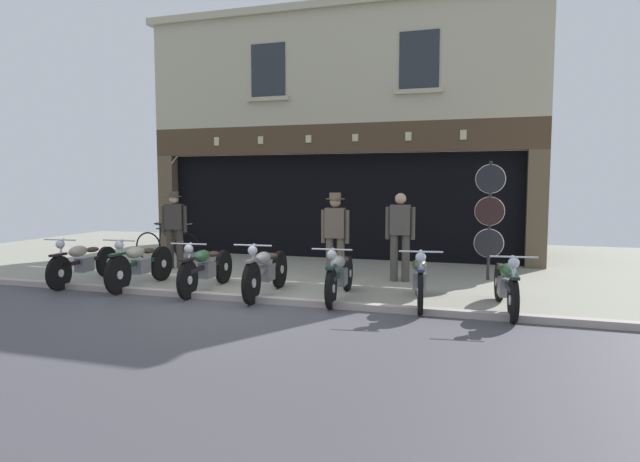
% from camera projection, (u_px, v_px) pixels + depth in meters
% --- Properties ---
extents(ground, '(21.79, 22.00, 0.18)m').
position_uv_depth(ground, '(211.00, 320.00, 7.47)').
color(ground, gray).
extents(shop_facade, '(10.09, 4.42, 6.19)m').
position_uv_depth(shop_facade, '(352.00, 190.00, 14.92)').
color(shop_facade, black).
rests_on(shop_facade, ground).
extents(motorcycle_far_left, '(0.62, 2.01, 0.90)m').
position_uv_depth(motorcycle_far_left, '(83.00, 262.00, 9.97)').
color(motorcycle_far_left, black).
rests_on(motorcycle_far_left, ground).
extents(motorcycle_left, '(0.62, 2.00, 0.92)m').
position_uv_depth(motorcycle_left, '(140.00, 263.00, 9.61)').
color(motorcycle_left, black).
rests_on(motorcycle_left, ground).
extents(motorcycle_center_left, '(0.62, 2.06, 0.91)m').
position_uv_depth(motorcycle_center_left, '(206.00, 267.00, 9.27)').
color(motorcycle_center_left, black).
rests_on(motorcycle_center_left, ground).
extents(motorcycle_center, '(0.62, 2.04, 0.93)m').
position_uv_depth(motorcycle_center, '(266.00, 270.00, 8.89)').
color(motorcycle_center, black).
rests_on(motorcycle_center, ground).
extents(motorcycle_center_right, '(0.62, 2.00, 0.90)m').
position_uv_depth(motorcycle_center_right, '(340.00, 274.00, 8.62)').
color(motorcycle_center_right, black).
rests_on(motorcycle_center_right, ground).
extents(motorcycle_right, '(0.62, 1.98, 0.92)m').
position_uv_depth(motorcycle_right, '(419.00, 277.00, 8.23)').
color(motorcycle_right, black).
rests_on(motorcycle_right, ground).
extents(motorcycle_far_right, '(0.62, 1.98, 0.89)m').
position_uv_depth(motorcycle_far_right, '(506.00, 283.00, 7.81)').
color(motorcycle_far_right, black).
rests_on(motorcycle_far_right, ground).
extents(salesman_left, '(0.55, 0.34, 1.69)m').
position_uv_depth(salesman_left, '(174.00, 226.00, 11.72)').
color(salesman_left, '#38332D').
rests_on(salesman_left, ground).
extents(shopkeeper_center, '(0.56, 0.37, 1.69)m').
position_uv_depth(shopkeeper_center, '(335.00, 231.00, 10.48)').
color(shopkeeper_center, brown).
rests_on(shopkeeper_center, ground).
extents(salesman_right, '(0.56, 0.26, 1.68)m').
position_uv_depth(salesman_right, '(400.00, 232.00, 10.16)').
color(salesman_right, '#47423D').
rests_on(salesman_right, ground).
extents(tyre_sign_pole, '(0.56, 0.06, 2.29)m').
position_uv_depth(tyre_sign_pole, '(490.00, 212.00, 10.25)').
color(tyre_sign_pole, '#232328').
rests_on(tyre_sign_pole, ground).
extents(advert_board_near, '(0.79, 0.03, 1.01)m').
position_uv_depth(advert_board_near, '(282.00, 189.00, 13.81)').
color(advert_board_near, beige).
extents(advert_board_far, '(0.69, 0.03, 1.02)m').
position_uv_depth(advert_board_far, '(236.00, 189.00, 14.20)').
color(advert_board_far, beige).
extents(leaning_bicycle, '(1.77, 0.50, 0.94)m').
position_uv_depth(leaning_bicycle, '(167.00, 245.00, 12.95)').
color(leaning_bicycle, black).
rests_on(leaning_bicycle, ground).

